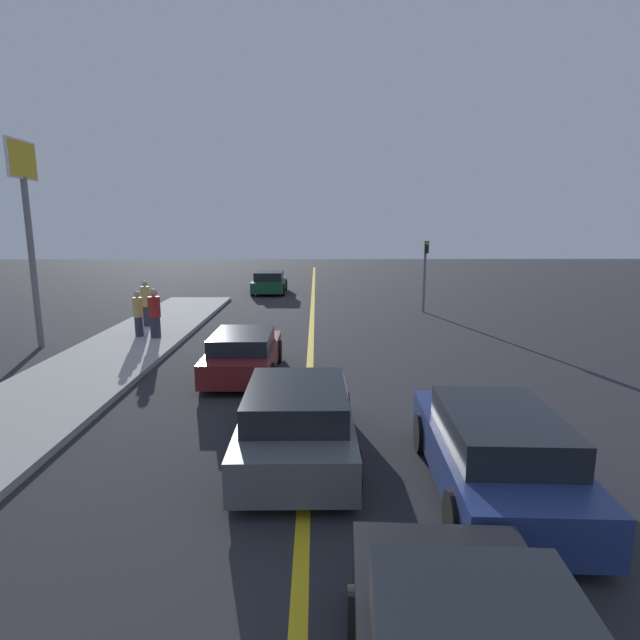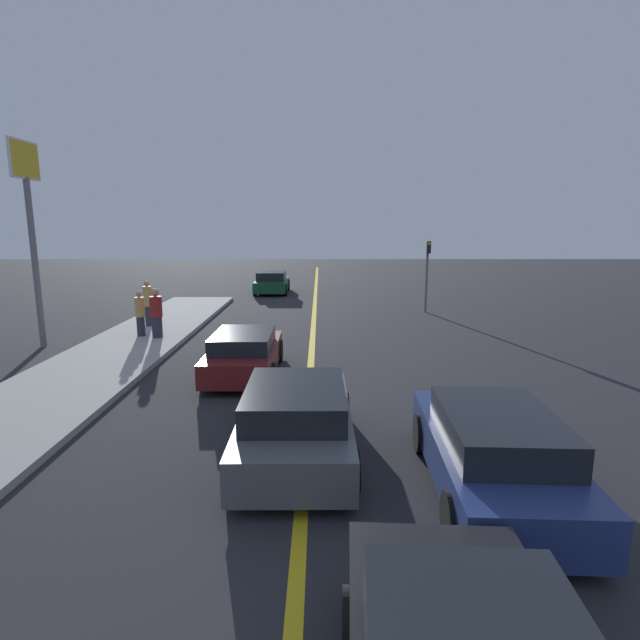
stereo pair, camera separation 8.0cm
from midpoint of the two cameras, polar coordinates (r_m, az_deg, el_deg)
road_center_line at (r=18.68m, az=-1.12°, el=-1.60°), size 0.20×60.00×0.01m
sidewalk_left at (r=15.49m, az=-24.57°, el=-4.93°), size 3.23×26.68×0.15m
car_ahead_center at (r=8.19m, az=19.02°, el=-14.02°), size 2.05×4.34×1.35m
car_far_distant at (r=8.89m, az=-2.90°, el=-11.44°), size 2.03×4.16×1.33m
car_parked_left_lot at (r=13.68m, az=-8.88°, el=-3.80°), size 1.87×3.98×1.21m
car_oncoming_far at (r=30.10m, az=-5.87°, el=4.28°), size 1.97×3.91×1.29m
pedestrian_near_curb at (r=18.20m, az=-18.51°, el=0.70°), size 0.42×0.42×1.71m
pedestrian_mid_group at (r=18.62m, az=-20.18°, el=0.66°), size 0.33×0.33×1.60m
pedestrian_far_standing at (r=20.40m, az=-19.39°, el=1.79°), size 0.32×0.32×1.76m
traffic_light at (r=23.58m, az=11.82°, el=5.84°), size 0.18×0.40×3.30m
roadside_sign at (r=18.74m, az=-30.69°, el=11.55°), size 0.20×1.55×6.63m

